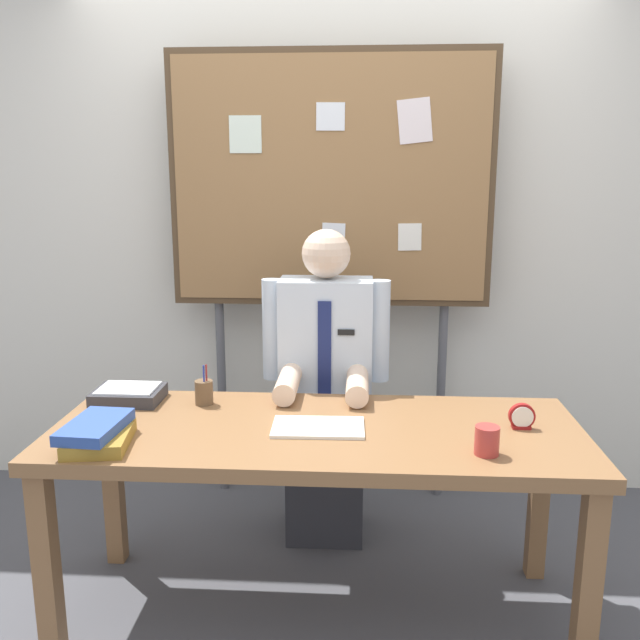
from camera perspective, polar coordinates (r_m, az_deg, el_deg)
The scene contains 11 objects.
ground_plane at distance 2.78m, azimuth -0.25°, elevation -23.52°, with size 12.00×12.00×0.00m, color #4C4C51.
back_wall at distance 3.44m, azimuth 1.05°, elevation 7.68°, with size 6.40×0.08×2.70m, color silver.
desk at distance 2.45m, azimuth -0.26°, elevation -10.92°, with size 1.88×0.73×0.75m.
person at distance 3.00m, azimuth 0.49°, elevation -6.70°, with size 0.55×0.56×1.40m.
bulletin_board at distance 3.22m, azimuth 0.91°, elevation 11.27°, with size 1.52×0.09×2.19m.
book_stack at distance 2.37m, azimuth -18.32°, elevation -9.11°, with size 0.23×0.29×0.08m.
open_notebook at distance 2.40m, azimuth -0.15°, elevation -9.07°, with size 0.32×0.20×0.01m, color white.
desk_clock at distance 2.50m, azimuth 16.71°, elevation -7.91°, with size 0.09×0.04×0.09m.
coffee_mug at distance 2.25m, azimuth 13.95°, elevation -9.87°, with size 0.08×0.08×0.09m, color #B23833.
pen_holder at distance 2.67m, azimuth -9.79°, elevation -6.04°, with size 0.07×0.07×0.16m.
paper_tray at distance 2.77m, azimuth -15.91°, elevation -6.08°, with size 0.26×0.20×0.06m.
Camera 1 is at (0.15, -2.25, 1.64)m, focal length 37.80 mm.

